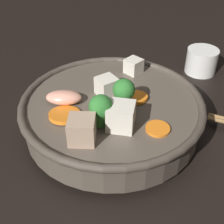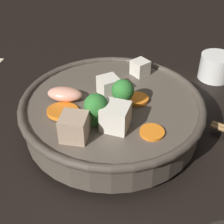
{
  "view_description": "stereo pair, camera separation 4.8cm",
  "coord_description": "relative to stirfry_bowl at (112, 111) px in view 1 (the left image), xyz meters",
  "views": [
    {
      "loc": [
        0.37,
        0.1,
        0.33
      ],
      "look_at": [
        0.0,
        0.0,
        0.04
      ],
      "focal_mm": 50.0,
      "sensor_mm": 36.0,
      "label": 1
    },
    {
      "loc": [
        0.35,
        0.15,
        0.33
      ],
      "look_at": [
        0.0,
        0.0,
        0.04
      ],
      "focal_mm": 50.0,
      "sensor_mm": 36.0,
      "label": 2
    }
  ],
  "objects": [
    {
      "name": "ground_plane",
      "position": [
        -0.0,
        0.0,
        -0.04
      ],
      "size": [
        3.0,
        3.0,
        0.0
      ],
      "primitive_type": "plane",
      "color": "black"
    },
    {
      "name": "tea_cup",
      "position": [
        -0.23,
        0.13,
        -0.01
      ],
      "size": [
        0.06,
        0.06,
        0.05
      ],
      "color": "white",
      "rests_on": "ground_plane"
    },
    {
      "name": "stirfry_bowl",
      "position": [
        0.0,
        0.0,
        0.0
      ],
      "size": [
        0.28,
        0.28,
        0.1
      ],
      "color": "#51473D",
      "rests_on": "ground_plane"
    }
  ]
}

